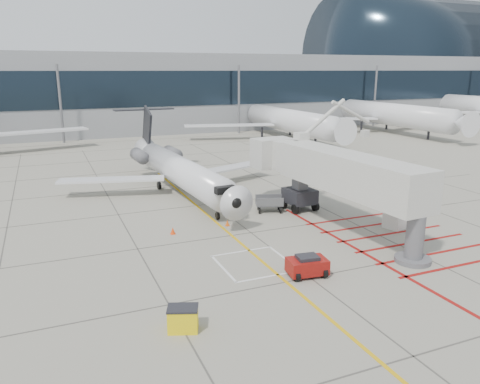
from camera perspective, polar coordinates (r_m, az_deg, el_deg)
name	(u,v)px	position (r m, az deg, el deg)	size (l,w,h in m)	color
ground_plane	(277,252)	(29.85, 4.51, -7.36)	(260.00, 260.00, 0.00)	#9B9785
regional_jet	(188,160)	(41.05, -6.37, 3.94)	(21.72, 27.38, 7.18)	silver
jet_bridge	(348,180)	(33.46, 12.99, 1.39)	(8.76, 18.50, 7.40)	silver
pushback_tug	(307,265)	(26.62, 8.19, -8.81)	(2.17, 1.36, 1.27)	maroon
spill_bin	(183,319)	(21.45, -6.97, -15.08)	(1.30, 0.87, 1.13)	yellow
baggage_cart	(269,204)	(37.92, 3.59, -1.42)	(2.14, 1.35, 1.35)	#505155
ground_power_unit	(399,215)	(36.15, 18.78, -2.67)	(2.22, 1.30, 1.76)	silver
cone_nose	(173,231)	(33.21, -8.20, -4.68)	(0.36, 0.36, 0.50)	#EE3E0C
cone_side	(227,223)	(34.62, -1.55, -3.78)	(0.31, 0.31, 0.43)	#E5530C
terminal_building	(162,91)	(97.32, -9.44, 12.04)	(180.00, 28.00, 14.00)	gray
terminal_glass_band	(182,89)	(83.70, -7.14, 12.40)	(180.00, 0.10, 6.00)	black
terminal_dome	(402,58)	(125.71, 19.09, 15.21)	(40.00, 28.00, 28.00)	black
bg_aircraft_c	(282,105)	(79.97, 5.11, 10.55)	(32.88, 36.54, 10.96)	silver
bg_aircraft_d	(383,99)	(91.65, 17.04, 10.79)	(35.62, 39.58, 11.87)	silver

